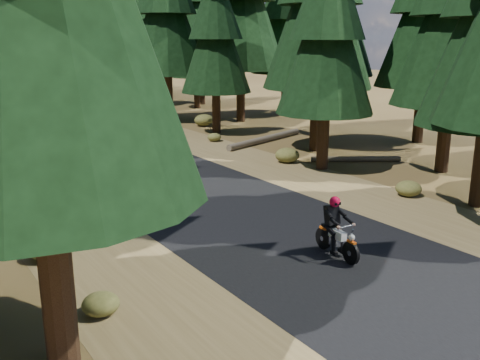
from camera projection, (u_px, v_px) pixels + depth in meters
The scene contains 9 objects.
ground at pixel (270, 230), 14.85m from camera, with size 120.00×120.00×0.00m, color #4C381B.
road at pixel (184, 189), 18.84m from camera, with size 6.00×100.00×0.01m, color black.
shoulder_l at pixel (52, 212), 16.34m from camera, with size 3.20×100.00×0.01m, color brown.
shoulder_r at pixel (286, 171), 21.34m from camera, with size 3.20×100.00×0.01m, color brown.
log_near at pixel (266, 139), 27.20m from camera, with size 0.32×0.32×5.90m, color #4C4233.
log_far at pixel (356, 159), 22.93m from camera, with size 0.24×0.24×3.82m, color #4C4233.
understory_shrubs at pixel (187, 160), 21.94m from camera, with size 16.03×28.73×0.71m.
rider_lead at pixel (337, 237), 12.91m from camera, with size 0.68×1.70×1.48m.
rider_follow at pixel (164, 184), 17.43m from camera, with size 0.62×1.87×1.65m.
Camera 1 is at (-8.57, -11.08, 5.18)m, focal length 40.00 mm.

